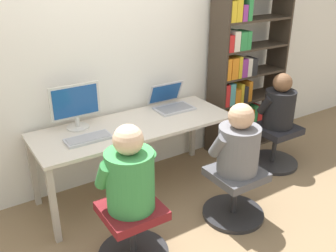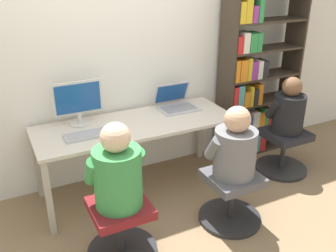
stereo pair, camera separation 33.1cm
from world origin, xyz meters
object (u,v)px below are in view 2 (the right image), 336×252
Objects in this scene: laptop at (176,103)px; person_near_shelf at (289,109)px; keyboard at (87,135)px; office_chair_side at (283,150)px; person_at_monitor at (117,172)px; person_at_laptop at (235,147)px; bookshelf at (251,85)px; office_chair_left at (121,228)px; office_chair_right at (231,197)px; desktop_monitor at (78,103)px.

person_near_shelf is (1.01, -0.50, -0.06)m from laptop.
office_chair_side is (1.98, -0.27, -0.48)m from keyboard.
person_at_monitor is at bearing -167.69° from person_near_shelf.
keyboard is 1.23m from person_at_laptop.
bookshelf reaches higher than person_at_monitor.
office_chair_side is at bearing 12.32° from office_chair_left.
office_chair_right is at bearing -155.13° from office_chair_side.
office_chair_left is 0.93× the size of person_near_shelf.
desktop_monitor reaches higher than keyboard.
person_near_shelf is at bearing 12.43° from office_chair_left.
office_chair_right is at bearing -35.74° from keyboard.
office_chair_left is 1.00× the size of office_chair_right.
bookshelf is (1.86, 0.94, 0.58)m from office_chair_left.
keyboard is (-0.01, -0.28, -0.19)m from desktop_monitor.
office_chair_left is at bearing -153.26° from bookshelf.
laptop is 0.65× the size of person_near_shelf.
bookshelf is at bearing 26.74° from office_chair_left.
office_chair_right is 0.93× the size of person_near_shelf.
keyboard is 2.00m from person_near_shelf.
keyboard is 0.64× the size of person_at_laptop.
keyboard is 1.91m from bookshelf.
office_chair_side is (1.97, -0.54, -0.68)m from desktop_monitor.
office_chair_right is 1.00× the size of office_chair_side.
office_chair_right is (0.03, -0.96, -0.52)m from laptop.
keyboard is at bearing -92.61° from desktop_monitor.
laptop is 1.43m from office_chair_left.
office_chair_left is 2.00m from office_chair_side.
office_chair_left is (0.01, -0.97, -0.68)m from desktop_monitor.
person_at_monitor reaches higher than laptop.
person_at_monitor is at bearing -135.52° from laptop.
bookshelf reaches higher than person_near_shelf.
person_at_monitor is (0.03, -0.69, 0.00)m from keyboard.
keyboard is at bearing -172.56° from bookshelf.
keyboard is 0.69m from person_at_monitor.
bookshelf is at bearing 100.15° from person_near_shelf.
bookshelf reaches higher than office_chair_right.
person_at_monitor reaches higher than person_at_laptop.
bookshelf is at bearing 26.64° from person_at_monitor.
keyboard is at bearing 172.38° from office_chair_side.
person_near_shelf is at bearing 90.00° from office_chair_side.
keyboard is 0.66× the size of person_near_shelf.
bookshelf is 3.11× the size of person_near_shelf.
office_chair_right is (0.97, -0.03, 0.00)m from office_chair_left.
person_at_laptop is 1.18m from office_chair_side.
laptop is at bearing 13.91° from keyboard.
office_chair_right is 1.08m from office_chair_side.
office_chair_side is at bearing -79.92° from bookshelf.
person_at_monitor is 1.11× the size of person_near_shelf.
office_chair_right is 1.18m from person_near_shelf.
laptop is 0.70× the size of office_chair_side.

